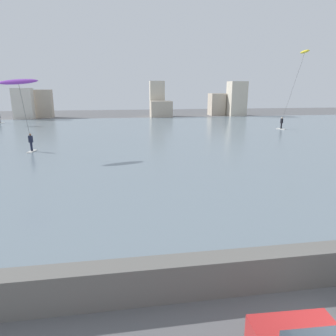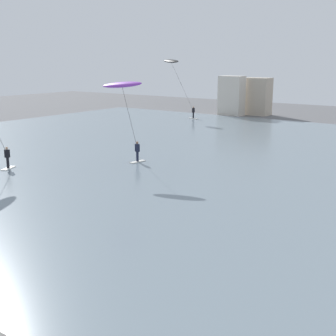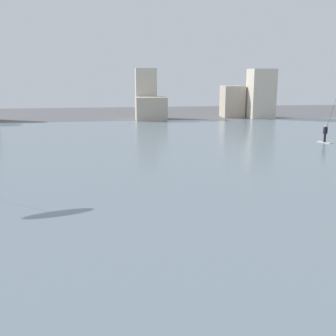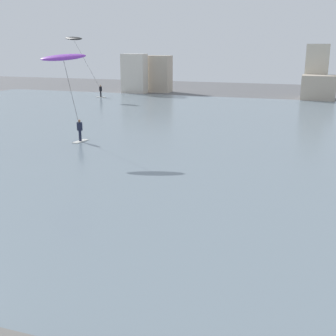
% 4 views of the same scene
% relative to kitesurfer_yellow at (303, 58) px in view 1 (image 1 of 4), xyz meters
% --- Properties ---
extents(seawall_barrier, '(60.00, 0.70, 1.12)m').
position_rel_kitesurfer_yellow_xyz_m(seawall_barrier, '(-20.01, -32.25, -8.91)').
color(seawall_barrier, '#66635E').
rests_on(seawall_barrier, ground).
extents(water_bay, '(84.00, 52.00, 0.10)m').
position_rel_kitesurfer_yellow_xyz_m(water_bay, '(-20.01, -5.55, -9.41)').
color(water_bay, slate).
rests_on(water_bay, ground).
extents(far_shore_buildings, '(44.96, 6.25, 7.06)m').
position_rel_kitesurfer_yellow_xyz_m(far_shore_buildings, '(-17.47, 23.06, -6.65)').
color(far_shore_buildings, beige).
rests_on(far_shore_buildings, ground).
extents(kitesurfer_yellow, '(3.90, 3.49, 10.57)m').
position_rel_kitesurfer_yellow_xyz_m(kitesurfer_yellow, '(0.00, 0.00, 0.00)').
color(kitesurfer_yellow, silver).
rests_on(kitesurfer_yellow, water_bay).
extents(kitesurfer_purple, '(3.18, 3.36, 6.45)m').
position_rel_kitesurfer_yellow_xyz_m(kitesurfer_purple, '(-32.30, -12.17, -3.85)').
color(kitesurfer_purple, silver).
rests_on(kitesurfer_purple, water_bay).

